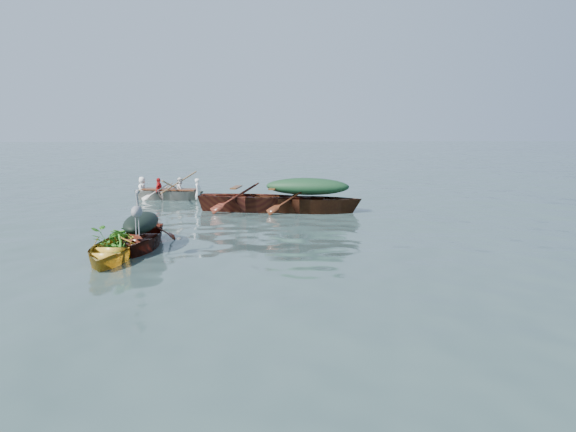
% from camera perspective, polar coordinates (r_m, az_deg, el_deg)
% --- Properties ---
extents(ground, '(140.00, 140.00, 0.00)m').
position_cam_1_polar(ground, '(12.50, -4.09, -3.16)').
color(ground, '#334845').
rests_on(ground, ground).
extents(yellow_dinghy, '(1.30, 2.88, 0.75)m').
position_cam_1_polar(yellow_dinghy, '(11.86, -17.58, -4.28)').
color(yellow_dinghy, gold).
rests_on(yellow_dinghy, ground).
extents(dark_covered_boat, '(1.26, 3.36, 0.81)m').
position_cam_1_polar(dark_covered_boat, '(12.87, -14.58, -3.08)').
color(dark_covered_boat, '#501E12').
rests_on(dark_covered_boat, ground).
extents(green_tarp_boat, '(4.83, 2.31, 1.10)m').
position_cam_1_polar(green_tarp_boat, '(17.28, 1.97, 0.38)').
color(green_tarp_boat, '#502812').
rests_on(green_tarp_boat, ground).
extents(open_wooden_boat, '(5.13, 2.53, 1.18)m').
position_cam_1_polar(open_wooden_boat, '(17.52, -3.36, 0.50)').
color(open_wooden_boat, '#5A2516').
rests_on(open_wooden_boat, ground).
extents(rowed_boat, '(3.67, 1.79, 0.80)m').
position_cam_1_polar(rowed_boat, '(20.57, -11.88, 1.64)').
color(rowed_boat, beige).
rests_on(rowed_boat, ground).
extents(dark_tarp_cover, '(0.69, 1.85, 0.40)m').
position_cam_1_polar(dark_tarp_cover, '(12.75, -14.70, -0.42)').
color(dark_tarp_cover, black).
rests_on(dark_tarp_cover, dark_covered_boat).
extents(green_tarp_cover, '(2.65, 1.27, 0.52)m').
position_cam_1_polar(green_tarp_cover, '(17.17, 1.98, 3.05)').
color(green_tarp_cover, '#163720').
rests_on(green_tarp_cover, green_tarp_boat).
extents(thwart_benches, '(2.60, 1.41, 0.04)m').
position_cam_1_polar(thwart_benches, '(17.43, -3.38, 2.48)').
color(thwart_benches, '#502B12').
rests_on(thwart_benches, open_wooden_boat).
extents(heron, '(0.29, 0.41, 0.92)m').
position_cam_1_polar(heron, '(11.63, -15.09, -0.23)').
color(heron, gray).
rests_on(heron, yellow_dinghy).
extents(dinghy_weeds, '(0.72, 0.92, 0.60)m').
position_cam_1_polar(dinghy_weeds, '(12.24, -17.05, -0.61)').
color(dinghy_weeds, '#1F6B1C').
rests_on(dinghy_weeds, yellow_dinghy).
extents(rowers, '(2.62, 1.46, 0.76)m').
position_cam_1_polar(rowers, '(20.48, -11.96, 3.80)').
color(rowers, white).
rests_on(rowers, rowed_boat).
extents(oars, '(1.14, 2.67, 0.06)m').
position_cam_1_polar(oars, '(20.51, -11.92, 2.83)').
color(oars, olive).
rests_on(oars, rowed_boat).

